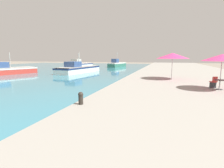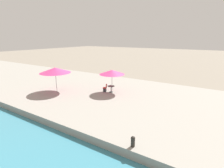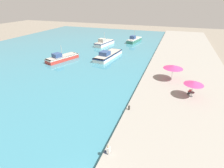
{
  "view_description": "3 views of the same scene",
  "coord_description": "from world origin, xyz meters",
  "px_view_note": "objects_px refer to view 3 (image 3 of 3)",
  "views": [
    {
      "loc": [
        4.49,
        4.63,
        3.05
      ],
      "look_at": [
        1.5,
        14.61,
        1.42
      ],
      "focal_mm": 28.0,
      "sensor_mm": 36.0,
      "label": 1
    },
    {
      "loc": [
        -7.69,
        8.79,
        6.78
      ],
      "look_at": [
        8.46,
        19.08,
        1.62
      ],
      "focal_mm": 28.0,
      "sensor_mm": 36.0,
      "label": 2
    },
    {
      "loc": [
        5.04,
        -6.78,
        14.14
      ],
      "look_at": [
        -4.0,
        18.0,
        1.22
      ],
      "focal_mm": 28.0,
      "sensor_mm": 36.0,
      "label": 3
    }
  ],
  "objects_px": {
    "fishing_boat_far": "(104,43)",
    "mooring_bollard": "(129,107)",
    "fishing_boat_near": "(62,58)",
    "cafe_chair_left": "(189,92)",
    "fishing_boat_mid": "(108,55)",
    "cafe_umbrella_white": "(173,67)",
    "person_at_quay": "(108,150)",
    "fishing_boat_distant": "(134,40)",
    "cafe_table": "(192,93)",
    "cafe_umbrella_pink": "(194,83)"
  },
  "relations": [
    {
      "from": "fishing_boat_mid",
      "to": "cafe_table",
      "type": "relative_size",
      "value": 14.09
    },
    {
      "from": "fishing_boat_far",
      "to": "mooring_bollard",
      "type": "height_order",
      "value": "fishing_boat_far"
    },
    {
      "from": "fishing_boat_far",
      "to": "fishing_boat_distant",
      "type": "relative_size",
      "value": 1.05
    },
    {
      "from": "fishing_boat_distant",
      "to": "cafe_umbrella_pink",
      "type": "bearing_deg",
      "value": -54.16
    },
    {
      "from": "cafe_umbrella_white",
      "to": "cafe_umbrella_pink",
      "type": "bearing_deg",
      "value": -60.51
    },
    {
      "from": "cafe_table",
      "to": "person_at_quay",
      "type": "xyz_separation_m",
      "value": [
        -8.02,
        -14.62,
        -0.07
      ]
    },
    {
      "from": "fishing_boat_distant",
      "to": "cafe_chair_left",
      "type": "bearing_deg",
      "value": -53.94
    },
    {
      "from": "fishing_boat_far",
      "to": "cafe_umbrella_white",
      "type": "relative_size",
      "value": 2.61
    },
    {
      "from": "fishing_boat_mid",
      "to": "cafe_chair_left",
      "type": "height_order",
      "value": "fishing_boat_mid"
    },
    {
      "from": "fishing_boat_far",
      "to": "person_at_quay",
      "type": "xyz_separation_m",
      "value": [
        17.96,
        -42.75,
        0.2
      ]
    },
    {
      "from": "fishing_boat_mid",
      "to": "fishing_boat_distant",
      "type": "height_order",
      "value": "fishing_boat_distant"
    },
    {
      "from": "cafe_umbrella_pink",
      "to": "fishing_boat_near",
      "type": "bearing_deg",
      "value": 162.03
    },
    {
      "from": "cafe_table",
      "to": "mooring_bollard",
      "type": "xyz_separation_m",
      "value": [
        -8.05,
        -6.69,
        -0.18
      ]
    },
    {
      "from": "cafe_chair_left",
      "to": "fishing_boat_mid",
      "type": "bearing_deg",
      "value": 120.78
    },
    {
      "from": "fishing_boat_near",
      "to": "cafe_umbrella_pink",
      "type": "height_order",
      "value": "fishing_boat_near"
    },
    {
      "from": "cafe_umbrella_pink",
      "to": "cafe_table",
      "type": "height_order",
      "value": "cafe_umbrella_pink"
    },
    {
      "from": "fishing_boat_mid",
      "to": "fishing_boat_distant",
      "type": "relative_size",
      "value": 1.31
    },
    {
      "from": "fishing_boat_mid",
      "to": "cafe_umbrella_pink",
      "type": "xyz_separation_m",
      "value": [
        19.72,
        -15.75,
        2.21
      ]
    },
    {
      "from": "fishing_boat_near",
      "to": "cafe_chair_left",
      "type": "height_order",
      "value": "fishing_boat_near"
    },
    {
      "from": "fishing_boat_near",
      "to": "cafe_chair_left",
      "type": "distance_m",
      "value": 30.92
    },
    {
      "from": "cafe_umbrella_pink",
      "to": "mooring_bollard",
      "type": "distance_m",
      "value": 10.54
    },
    {
      "from": "fishing_boat_far",
      "to": "mooring_bollard",
      "type": "bearing_deg",
      "value": -53.14
    },
    {
      "from": "cafe_table",
      "to": "person_at_quay",
      "type": "relative_size",
      "value": 0.77
    },
    {
      "from": "cafe_table",
      "to": "fishing_boat_mid",
      "type": "bearing_deg",
      "value": 141.7
    },
    {
      "from": "cafe_umbrella_white",
      "to": "cafe_table",
      "type": "bearing_deg",
      "value": -59.56
    },
    {
      "from": "cafe_umbrella_white",
      "to": "cafe_chair_left",
      "type": "height_order",
      "value": "cafe_umbrella_white"
    },
    {
      "from": "fishing_boat_near",
      "to": "fishing_boat_distant",
      "type": "xyz_separation_m",
      "value": [
        12.17,
        26.91,
        0.09
      ]
    },
    {
      "from": "cafe_umbrella_white",
      "to": "fishing_boat_mid",
      "type": "bearing_deg",
      "value": 148.51
    },
    {
      "from": "cafe_umbrella_white",
      "to": "cafe_chair_left",
      "type": "relative_size",
      "value": 3.81
    },
    {
      "from": "fishing_boat_mid",
      "to": "person_at_quay",
      "type": "distance_m",
      "value": 32.41
    },
    {
      "from": "fishing_boat_near",
      "to": "fishing_boat_far",
      "type": "bearing_deg",
      "value": 97.96
    },
    {
      "from": "fishing_boat_far",
      "to": "mooring_bollard",
      "type": "xyz_separation_m",
      "value": [
        17.93,
        -34.82,
        0.09
      ]
    },
    {
      "from": "fishing_boat_distant",
      "to": "cafe_umbrella_pink",
      "type": "distance_m",
      "value": 40.7
    },
    {
      "from": "cafe_table",
      "to": "person_at_quay",
      "type": "distance_m",
      "value": 16.67
    },
    {
      "from": "fishing_boat_distant",
      "to": "cafe_chair_left",
      "type": "xyz_separation_m",
      "value": [
        17.45,
        -35.77,
        0.07
      ]
    },
    {
      "from": "cafe_umbrella_pink",
      "to": "mooring_bollard",
      "type": "relative_size",
      "value": 4.33
    },
    {
      "from": "cafe_umbrella_pink",
      "to": "cafe_chair_left",
      "type": "xyz_separation_m",
      "value": [
        -0.23,
        0.82,
        -2.05
      ]
    },
    {
      "from": "cafe_table",
      "to": "cafe_chair_left",
      "type": "height_order",
      "value": "cafe_chair_left"
    },
    {
      "from": "fishing_boat_near",
      "to": "person_at_quay",
      "type": "xyz_separation_m",
      "value": [
        21.87,
        -24.15,
        0.3
      ]
    },
    {
      "from": "cafe_umbrella_pink",
      "to": "mooring_bollard",
      "type": "height_order",
      "value": "cafe_umbrella_pink"
    },
    {
      "from": "cafe_chair_left",
      "to": "cafe_table",
      "type": "bearing_deg",
      "value": -90.0
    },
    {
      "from": "fishing_boat_near",
      "to": "fishing_boat_far",
      "type": "distance_m",
      "value": 19.01
    },
    {
      "from": "cafe_table",
      "to": "mooring_bollard",
      "type": "relative_size",
      "value": 1.22
    },
    {
      "from": "fishing_boat_mid",
      "to": "mooring_bollard",
      "type": "xyz_separation_m",
      "value": [
        11.7,
        -22.28,
        0.19
      ]
    },
    {
      "from": "person_at_quay",
      "to": "cafe_umbrella_white",
      "type": "bearing_deg",
      "value": 76.54
    },
    {
      "from": "person_at_quay",
      "to": "fishing_boat_far",
      "type": "bearing_deg",
      "value": 112.79
    },
    {
      "from": "fishing_boat_mid",
      "to": "cafe_umbrella_white",
      "type": "distance_m",
      "value": 19.54
    },
    {
      "from": "fishing_boat_distant",
      "to": "mooring_bollard",
      "type": "distance_m",
      "value": 44.2
    },
    {
      "from": "mooring_bollard",
      "to": "cafe_umbrella_white",
      "type": "bearing_deg",
      "value": 68.29
    },
    {
      "from": "fishing_boat_mid",
      "to": "cafe_table",
      "type": "bearing_deg",
      "value": -32.09
    }
  ]
}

